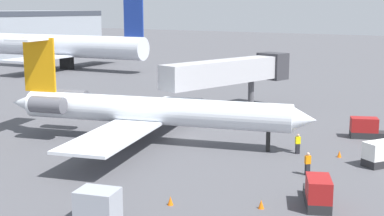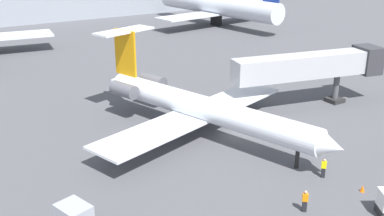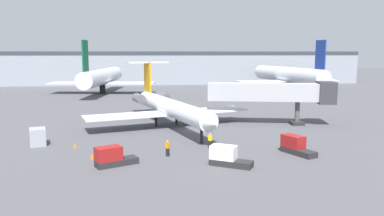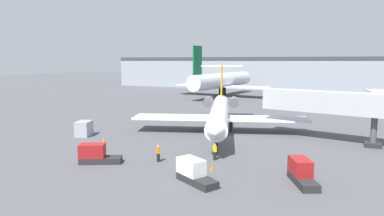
{
  "view_description": "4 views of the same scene",
  "coord_description": "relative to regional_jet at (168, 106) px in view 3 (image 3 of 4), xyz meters",
  "views": [
    {
      "loc": [
        -37.97,
        -26.57,
        11.81
      ],
      "look_at": [
        -0.2,
        -1.31,
        3.15
      ],
      "focal_mm": 49.07,
      "sensor_mm": 36.0,
      "label": 1
    },
    {
      "loc": [
        -25.0,
        -32.89,
        18.43
      ],
      "look_at": [
        -4.14,
        0.49,
        3.71
      ],
      "focal_mm": 42.6,
      "sensor_mm": 36.0,
      "label": 2
    },
    {
      "loc": [
        -5.12,
        -51.11,
        10.59
      ],
      "look_at": [
        0.54,
        -2.31,
        3.38
      ],
      "focal_mm": 35.05,
      "sensor_mm": 36.0,
      "label": 3
    },
    {
      "loc": [
        12.66,
        -42.21,
        9.92
      ],
      "look_at": [
        -4.64,
        -1.73,
        3.81
      ],
      "focal_mm": 32.04,
      "sensor_mm": 36.0,
      "label": 4
    }
  ],
  "objects": [
    {
      "name": "ground_plane",
      "position": [
        2.33,
        -2.68,
        -3.02
      ],
      "size": [
        400.0,
        400.0,
        0.1
      ],
      "primitive_type": "cube",
      "color": "#4C4C51"
    },
    {
      "name": "regional_jet",
      "position": [
        0.0,
        0.0,
        0.0
      ],
      "size": [
        24.31,
        28.06,
        9.15
      ],
      "color": "silver",
      "rests_on": "ground_plane"
    },
    {
      "name": "jet_bridge",
      "position": [
        16.22,
        -0.42,
        1.81
      ],
      "size": [
        18.66,
        6.8,
        6.47
      ],
      "color": "#ADADB2",
      "rests_on": "ground_plane"
    },
    {
      "name": "ground_crew_marshaller",
      "position": [
        -0.96,
        -16.04,
        -2.11
      ],
      "size": [
        0.47,
        0.46,
        1.69
      ],
      "color": "black",
      "rests_on": "ground_plane"
    },
    {
      "name": "ground_crew_loader",
      "position": [
        3.96,
        -13.25,
        -2.11
      ],
      "size": [
        0.46,
        0.47,
        1.69
      ],
      "color": "black",
      "rests_on": "ground_plane"
    },
    {
      "name": "baggage_tug_lead",
      "position": [
        4.47,
        -19.94,
        -2.13
      ],
      "size": [
        4.16,
        3.24,
        1.9
      ],
      "color": "#262628",
      "rests_on": "ground_plane"
    },
    {
      "name": "baggage_tug_trailing",
      "position": [
        12.62,
        -16.52,
        -2.13
      ],
      "size": [
        2.94,
        4.22,
        1.9
      ],
      "color": "#262628",
      "rests_on": "ground_plane"
    },
    {
      "name": "baggage_tug_spare",
      "position": [
        -6.34,
        -18.81,
        -2.13
      ],
      "size": [
        4.21,
        3.01,
        1.9
      ],
      "color": "#262628",
      "rests_on": "ground_plane"
    },
    {
      "name": "cargo_container_uld",
      "position": [
        -15.67,
        -9.6,
        -1.98
      ],
      "size": [
        2.29,
        2.65,
        1.98
      ],
      "color": "#999EA8",
      "rests_on": "ground_plane"
    },
    {
      "name": "traffic_cone_near",
      "position": [
        4.84,
        -16.46,
        -2.7
      ],
      "size": [
        0.36,
        0.36,
        0.55
      ],
      "color": "orange",
      "rests_on": "ground_plane"
    },
    {
      "name": "traffic_cone_mid",
      "position": [
        -8.6,
        -16.16,
        -2.7
      ],
      "size": [
        0.36,
        0.36,
        0.55
      ],
      "color": "orange",
      "rests_on": "ground_plane"
    },
    {
      "name": "traffic_cone_far",
      "position": [
        -11.17,
        -11.3,
        -2.7
      ],
      "size": [
        0.36,
        0.36,
        0.55
      ],
      "color": "orange",
      "rests_on": "ground_plane"
    },
    {
      "name": "terminal_building",
      "position": [
        2.33,
        83.94,
        2.62
      ],
      "size": [
        136.38,
        25.18,
        11.15
      ],
      "color": "#8C939E",
      "rests_on": "ground_plane"
    },
    {
      "name": "parked_airliner_west_end",
      "position": [
        -14.99,
        46.84,
        1.37
      ],
      "size": [
        27.96,
        32.9,
        13.49
      ],
      "color": "silver",
      "rests_on": "ground_plane"
    },
    {
      "name": "parked_airliner_west_mid",
      "position": [
        36.35,
        48.43,
        1.48
      ],
      "size": [
        30.27,
        35.65,
        13.71
      ],
      "color": "silver",
      "rests_on": "ground_plane"
    }
  ]
}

